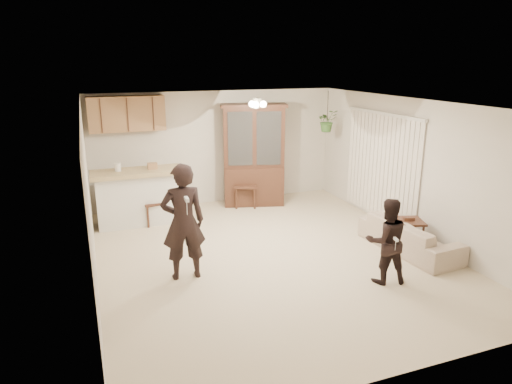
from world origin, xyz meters
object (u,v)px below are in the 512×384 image
object	(u,v)px
china_hutch	(254,156)
sofa	(410,230)
chair_hutch_left	(246,193)
adult	(183,221)
chair_bar	(154,210)
child	(387,239)
chair_hutch_right	(250,188)
side_table	(407,234)

from	to	relation	value
china_hutch	sofa	bearing A→B (deg)	-49.97
sofa	chair_hutch_left	bearing A→B (deg)	23.85
adult	chair_bar	bearing A→B (deg)	-85.45
child	chair_hutch_left	world-z (taller)	child
child	chair_hutch_right	xyz separation A→B (m)	(-0.51, 4.36, -0.35)
chair_bar	chair_hutch_right	size ratio (longest dim) A/B	0.87
chair_hutch_right	chair_bar	bearing A→B (deg)	10.50
adult	side_table	size ratio (longest dim) A/B	2.98
adult	china_hutch	xyz separation A→B (m)	(2.21, 3.05, 0.21)
chair_hutch_right	side_table	bearing A→B (deg)	108.93
sofa	chair_hutch_right	bearing A→B (deg)	19.34
sofa	chair_hutch_right	world-z (taller)	chair_hutch_right
adult	chair_hutch_left	xyz separation A→B (m)	(1.98, 2.95, -0.59)
child	chair_hutch_left	bearing A→B (deg)	-66.51
child	side_table	xyz separation A→B (m)	(1.09, 0.88, -0.40)
child	side_table	size ratio (longest dim) A/B	2.24
sofa	chair_hutch_left	distance (m)	3.76
chair_bar	chair_hutch_right	world-z (taller)	chair_hutch_right
china_hutch	adult	bearing A→B (deg)	-110.70
sofa	chair_hutch_left	world-z (taller)	chair_hutch_left
adult	chair_bar	distance (m)	2.62
chair_hutch_left	chair_hutch_right	xyz separation A→B (m)	(0.21, 0.26, 0.02)
sofa	adult	bearing A→B (deg)	79.91
chair_bar	chair_hutch_right	bearing A→B (deg)	4.74
adult	chair_bar	size ratio (longest dim) A/B	1.80
chair_hutch_right	sofa	bearing A→B (deg)	108.31
sofa	chair_hutch_right	size ratio (longest dim) A/B	1.62
child	chair_bar	xyz separation A→B (m)	(-2.80, 3.70, -0.39)
child	chair_hutch_right	bearing A→B (deg)	-69.77
adult	chair_bar	world-z (taller)	adult
side_table	chair_hutch_right	bearing A→B (deg)	114.68
side_table	chair_hutch_right	distance (m)	3.84
adult	child	bearing A→B (deg)	159.28
adult	side_table	world-z (taller)	adult
sofa	side_table	world-z (taller)	sofa
chair_bar	chair_hutch_left	xyz separation A→B (m)	(2.07, 0.41, 0.03)
chair_hutch_right	china_hutch	bearing A→B (deg)	91.10
child	chair_bar	world-z (taller)	child
china_hutch	side_table	world-z (taller)	china_hutch
sofa	adult	world-z (taller)	adult
side_table	chair_hutch_left	bearing A→B (deg)	119.28
sofa	china_hutch	size ratio (longest dim) A/B	0.84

